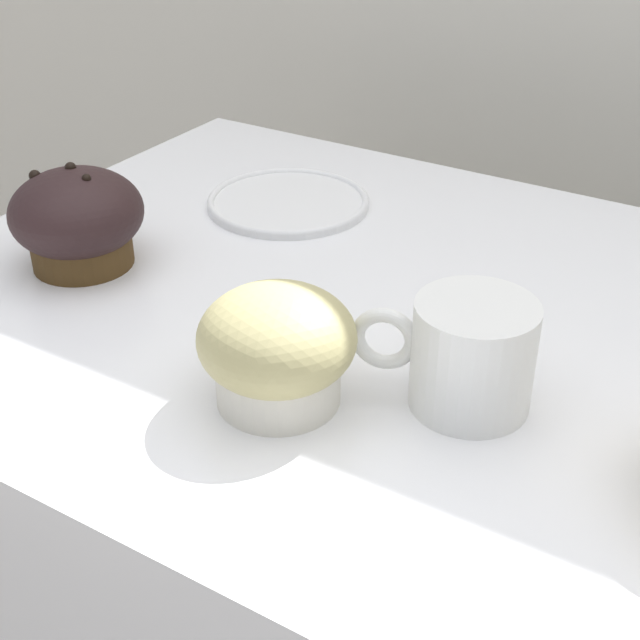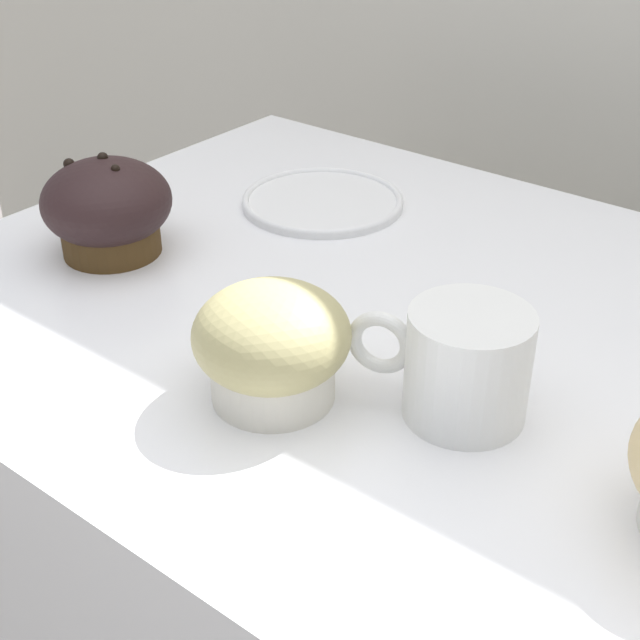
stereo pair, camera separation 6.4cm
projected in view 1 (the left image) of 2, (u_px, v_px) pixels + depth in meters
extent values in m
cylinder|color=silver|center=(278.00, 369.00, 0.62)|extent=(0.09, 0.09, 0.05)
ellipsoid|color=tan|center=(277.00, 338.00, 0.61)|extent=(0.11, 0.11, 0.07)
cylinder|color=#483117|center=(81.00, 238.00, 0.80)|extent=(0.09, 0.09, 0.05)
ellipsoid|color=black|center=(77.00, 212.00, 0.79)|extent=(0.12, 0.12, 0.08)
sphere|color=black|center=(71.00, 168.00, 0.78)|extent=(0.01, 0.01, 0.01)
sphere|color=black|center=(35.00, 176.00, 0.78)|extent=(0.01, 0.01, 0.01)
sphere|color=black|center=(86.00, 178.00, 0.76)|extent=(0.01, 0.01, 0.01)
cylinder|color=white|center=(473.00, 356.00, 0.61)|extent=(0.09, 0.09, 0.08)
torus|color=white|center=(385.00, 339.00, 0.62)|extent=(0.05, 0.02, 0.05)
cylinder|color=black|center=(478.00, 311.00, 0.59)|extent=(0.08, 0.08, 0.01)
cylinder|color=white|center=(288.00, 203.00, 0.93)|extent=(0.17, 0.17, 0.01)
torus|color=white|center=(288.00, 200.00, 0.92)|extent=(0.17, 0.17, 0.01)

